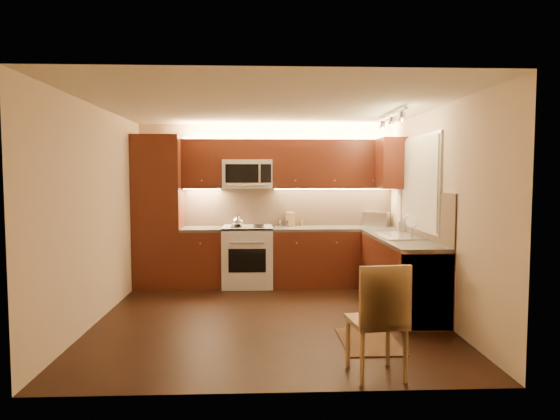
{
  "coord_description": "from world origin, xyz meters",
  "views": [
    {
      "loc": [
        -0.1,
        -5.61,
        1.68
      ],
      "look_at": [
        0.15,
        0.55,
        1.25
      ],
      "focal_mm": 30.65,
      "sensor_mm": 36.0,
      "label": 1
    }
  ],
  "objects_px": {
    "kettle": "(238,220)",
    "soap_bottle": "(402,224)",
    "stove": "(248,256)",
    "knife_block": "(290,219)",
    "sink": "(398,231)",
    "dining_chair": "(376,319)",
    "toaster_oven": "(376,219)",
    "microwave": "(248,174)"
  },
  "relations": [
    {
      "from": "microwave",
      "to": "kettle",
      "type": "bearing_deg",
      "value": -125.98
    },
    {
      "from": "microwave",
      "to": "soap_bottle",
      "type": "xyz_separation_m",
      "value": [
        2.24,
        -0.62,
        -0.72
      ]
    },
    {
      "from": "microwave",
      "to": "kettle",
      "type": "distance_m",
      "value": 0.74
    },
    {
      "from": "stove",
      "to": "kettle",
      "type": "xyz_separation_m",
      "value": [
        -0.14,
        -0.06,
        0.56
      ]
    },
    {
      "from": "microwave",
      "to": "soap_bottle",
      "type": "bearing_deg",
      "value": -15.58
    },
    {
      "from": "microwave",
      "to": "toaster_oven",
      "type": "relative_size",
      "value": 1.99
    },
    {
      "from": "toaster_oven",
      "to": "knife_block",
      "type": "distance_m",
      "value": 1.36
    },
    {
      "from": "soap_bottle",
      "to": "dining_chair",
      "type": "xyz_separation_m",
      "value": [
        -1.07,
        -2.89,
        -0.51
      ]
    },
    {
      "from": "stove",
      "to": "toaster_oven",
      "type": "height_order",
      "value": "toaster_oven"
    },
    {
      "from": "microwave",
      "to": "sink",
      "type": "height_order",
      "value": "microwave"
    },
    {
      "from": "toaster_oven",
      "to": "soap_bottle",
      "type": "distance_m",
      "value": 0.7
    },
    {
      "from": "dining_chair",
      "to": "kettle",
      "type": "bearing_deg",
      "value": 104.36
    },
    {
      "from": "stove",
      "to": "knife_block",
      "type": "distance_m",
      "value": 0.89
    },
    {
      "from": "stove",
      "to": "dining_chair",
      "type": "distance_m",
      "value": 3.57
    },
    {
      "from": "kettle",
      "to": "toaster_oven",
      "type": "height_order",
      "value": "toaster_oven"
    },
    {
      "from": "dining_chair",
      "to": "soap_bottle",
      "type": "bearing_deg",
      "value": 62.41
    },
    {
      "from": "sink",
      "to": "kettle",
      "type": "xyz_separation_m",
      "value": [
        -2.14,
        1.06,
        0.04
      ]
    },
    {
      "from": "knife_block",
      "to": "dining_chair",
      "type": "distance_m",
      "value": 3.65
    },
    {
      "from": "kettle",
      "to": "knife_block",
      "type": "relative_size",
      "value": 0.88
    },
    {
      "from": "microwave",
      "to": "dining_chair",
      "type": "bearing_deg",
      "value": -71.59
    },
    {
      "from": "sink",
      "to": "soap_bottle",
      "type": "xyz_separation_m",
      "value": [
        0.24,
        0.64,
        0.03
      ]
    },
    {
      "from": "soap_bottle",
      "to": "stove",
      "type": "bearing_deg",
      "value": 178.88
    },
    {
      "from": "toaster_oven",
      "to": "dining_chair",
      "type": "height_order",
      "value": "toaster_oven"
    },
    {
      "from": "toaster_oven",
      "to": "dining_chair",
      "type": "xyz_separation_m",
      "value": [
        -0.86,
        -3.56,
        -0.53
      ]
    },
    {
      "from": "sink",
      "to": "soap_bottle",
      "type": "distance_m",
      "value": 0.68
    },
    {
      "from": "microwave",
      "to": "kettle",
      "type": "relative_size",
      "value": 3.88
    },
    {
      "from": "toaster_oven",
      "to": "soap_bottle",
      "type": "xyz_separation_m",
      "value": [
        0.21,
        -0.67,
        -0.01
      ]
    },
    {
      "from": "kettle",
      "to": "toaster_oven",
      "type": "xyz_separation_m",
      "value": [
        2.17,
        0.24,
        -0.0
      ]
    },
    {
      "from": "dining_chair",
      "to": "microwave",
      "type": "bearing_deg",
      "value": 101.19
    },
    {
      "from": "sink",
      "to": "microwave",
      "type": "bearing_deg",
      "value": 147.79
    },
    {
      "from": "stove",
      "to": "dining_chair",
      "type": "height_order",
      "value": "dining_chair"
    },
    {
      "from": "kettle",
      "to": "soap_bottle",
      "type": "relative_size",
      "value": 0.98
    },
    {
      "from": "knife_block",
      "to": "soap_bottle",
      "type": "distance_m",
      "value": 1.72
    },
    {
      "from": "microwave",
      "to": "dining_chair",
      "type": "xyz_separation_m",
      "value": [
        1.17,
        -3.51,
        -1.23
      ]
    },
    {
      "from": "stove",
      "to": "sink",
      "type": "xyz_separation_m",
      "value": [
        2.0,
        -1.12,
        0.52
      ]
    },
    {
      "from": "microwave",
      "to": "sink",
      "type": "distance_m",
      "value": 2.48
    },
    {
      "from": "sink",
      "to": "kettle",
      "type": "relative_size",
      "value": 4.39
    },
    {
      "from": "toaster_oven",
      "to": "soap_bottle",
      "type": "relative_size",
      "value": 1.9
    },
    {
      "from": "sink",
      "to": "soap_bottle",
      "type": "relative_size",
      "value": 4.29
    },
    {
      "from": "stove",
      "to": "toaster_oven",
      "type": "xyz_separation_m",
      "value": [
        2.03,
        0.18,
        0.55
      ]
    },
    {
      "from": "stove",
      "to": "dining_chair",
      "type": "relative_size",
      "value": 0.94
    },
    {
      "from": "sink",
      "to": "soap_bottle",
      "type": "bearing_deg",
      "value": 69.31
    }
  ]
}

